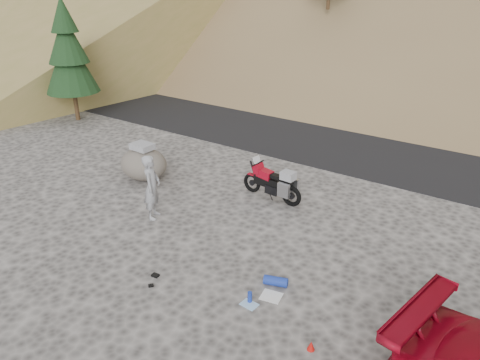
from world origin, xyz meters
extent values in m
plane|color=#423F3D|center=(0.00, 0.00, 0.00)|extent=(140.00, 140.00, 0.00)
cube|color=black|center=(0.00, 9.00, 0.00)|extent=(120.00, 7.00, 0.05)
cube|color=olive|center=(-30.00, 20.00, 2.00)|extent=(45.29, 46.00, 24.26)
cylinder|color=#3B2715|center=(-18.00, 16.00, 3.57)|extent=(0.15, 0.15, 1.26)
cylinder|color=#3B2715|center=(-11.00, 4.50, 0.77)|extent=(0.18, 0.18, 1.54)
cone|color=black|center=(-11.00, 4.50, 2.47)|extent=(2.20, 2.20, 2.47)
cone|color=black|center=(-11.00, 4.50, 3.41)|extent=(1.65, 1.65, 1.93)
cone|color=black|center=(-11.00, 4.50, 4.35)|extent=(1.10, 1.10, 1.39)
torus|color=black|center=(-0.90, 2.82, 0.29)|extent=(0.59, 0.15, 0.58)
cylinder|color=black|center=(-0.90, 2.82, 0.29)|extent=(0.18, 0.07, 0.18)
torus|color=black|center=(0.47, 2.71, 0.29)|extent=(0.63, 0.17, 0.62)
cylinder|color=black|center=(0.47, 2.71, 0.29)|extent=(0.20, 0.09, 0.19)
cylinder|color=black|center=(-0.83, 2.81, 0.62)|extent=(0.33, 0.08, 0.72)
cylinder|color=black|center=(-0.70, 2.80, 0.96)|extent=(0.08, 0.55, 0.04)
cube|color=black|center=(-0.24, 2.76, 0.49)|extent=(1.08, 0.30, 0.27)
cube|color=black|center=(-0.15, 2.76, 0.31)|extent=(0.42, 0.30, 0.25)
cube|color=maroon|center=(-0.44, 2.78, 0.71)|extent=(0.48, 0.30, 0.28)
cube|color=maroon|center=(-0.68, 2.80, 0.81)|extent=(0.29, 0.32, 0.31)
cube|color=silver|center=(-0.74, 2.80, 1.05)|extent=(0.12, 0.27, 0.23)
cube|color=black|center=(-0.02, 2.74, 0.73)|extent=(0.50, 0.23, 0.11)
cube|color=black|center=(0.32, 2.72, 0.69)|extent=(0.32, 0.18, 0.09)
cube|color=#ADADB2|center=(0.34, 2.49, 0.51)|extent=(0.36, 0.13, 0.40)
cube|color=#ADADB2|center=(0.37, 2.94, 0.51)|extent=(0.36, 0.13, 0.40)
cube|color=#97989C|center=(0.34, 2.72, 0.87)|extent=(0.39, 0.33, 0.23)
cube|color=maroon|center=(-0.90, 2.82, 0.56)|extent=(0.27, 0.13, 0.04)
cylinder|color=black|center=(-0.12, 2.59, 0.16)|extent=(0.04, 0.19, 0.32)
cylinder|color=#ADADB2|center=(0.28, 2.60, 0.35)|extent=(0.41, 0.11, 0.11)
imported|color=#97989C|center=(-2.20, 0.08, 0.00)|extent=(0.66, 0.76, 1.74)
ellipsoid|color=#58514B|center=(-4.17, 1.71, 0.49)|extent=(1.78, 1.62, 0.98)
cube|color=#97989C|center=(-4.17, 1.71, 1.07)|extent=(0.67, 0.53, 0.18)
ellipsoid|color=#58514B|center=(-4.57, 2.53, 0.19)|extent=(0.78, 0.74, 0.38)
cube|color=white|center=(2.06, -0.99, 0.01)|extent=(0.47, 0.44, 0.01)
cylinder|color=#1A339E|center=(1.94, -0.62, 0.10)|extent=(0.54, 0.35, 0.20)
cylinder|color=#1A339E|center=(1.79, -1.38, 0.12)|extent=(0.10, 0.10, 0.24)
cone|color=red|center=(3.36, -1.83, 0.09)|extent=(0.15, 0.15, 0.18)
cube|color=black|center=(-0.34, -1.82, 0.02)|extent=(0.17, 0.13, 0.05)
cube|color=black|center=(-0.18, -2.12, 0.02)|extent=(0.13, 0.13, 0.04)
cube|color=#9BC8F0|center=(1.83, -1.45, 0.01)|extent=(0.35, 0.27, 0.01)
camera|label=1|loc=(5.83, -7.59, 6.06)|focal=35.00mm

